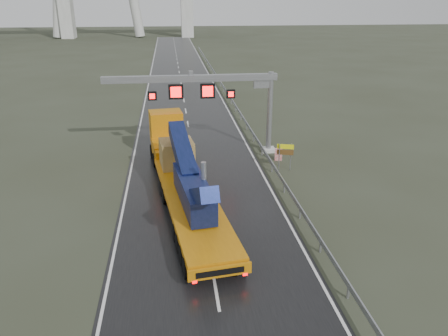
{
  "coord_description": "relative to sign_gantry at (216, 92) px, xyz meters",
  "views": [
    {
      "loc": [
        -1.74,
        -19.02,
        13.24
      ],
      "look_at": [
        1.37,
        6.25,
        3.2
      ],
      "focal_mm": 35.0,
      "sensor_mm": 36.0,
      "label": 1
    }
  ],
  "objects": [
    {
      "name": "striped_barrier",
      "position": [
        5.15,
        -2.41,
        -5.09
      ],
      "size": [
        0.68,
        0.45,
        1.05
      ],
      "primitive_type": "cube",
      "rotation": [
        0.0,
        0.0,
        -0.21
      ],
      "color": "red",
      "rests_on": "ground"
    },
    {
      "name": "road",
      "position": [
        -2.1,
        22.01,
        -5.6
      ],
      "size": [
        11.0,
        200.0,
        0.02
      ],
      "primitive_type": "cube",
      "color": "black",
      "rests_on": "ground"
    },
    {
      "name": "exit_sign_pair",
      "position": [
        5.07,
        -4.82,
        -4.01
      ],
      "size": [
        1.3,
        0.43,
        2.29
      ],
      "rotation": [
        0.0,
        0.0,
        -0.29
      ],
      "color": "gray",
      "rests_on": "ground"
    },
    {
      "name": "ground",
      "position": [
        -2.1,
        -17.99,
        -5.61
      ],
      "size": [
        400.0,
        400.0,
        0.0
      ],
      "primitive_type": "plane",
      "color": "#313425",
      "rests_on": "ground"
    },
    {
      "name": "heavy_haul_truck",
      "position": [
        -3.43,
        -7.45,
        -3.72
      ],
      "size": [
        5.57,
        20.95,
        4.88
      ],
      "rotation": [
        0.0,
        0.0,
        0.13
      ],
      "color": "#CA7C0B",
      "rests_on": "ground"
    },
    {
      "name": "guardrail",
      "position": [
        4.0,
        12.01,
        -4.91
      ],
      "size": [
        0.2,
        140.0,
        1.4
      ],
      "primitive_type": null,
      "color": "gray",
      "rests_on": "ground"
    },
    {
      "name": "sign_gantry",
      "position": [
        0.0,
        0.0,
        0.0
      ],
      "size": [
        14.9,
        1.2,
        7.42
      ],
      "color": "#B4B5B0",
      "rests_on": "ground"
    }
  ]
}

